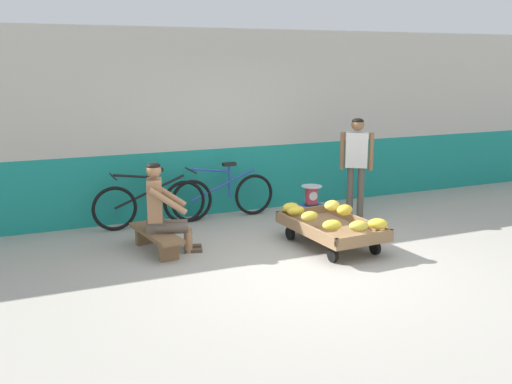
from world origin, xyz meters
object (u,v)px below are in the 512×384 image
at_px(banana_cart, 331,229).
at_px(low_bench, 156,236).
at_px(vendor_seated, 162,208).
at_px(weighing_scale, 312,195).
at_px(plastic_crate, 311,215).
at_px(bicycle_far_left, 223,196).
at_px(shopping_bag, 323,226).
at_px(bicycle_near_left, 150,203).
at_px(customer_adult, 357,157).

height_order(banana_cart, low_bench, banana_cart).
bearing_deg(vendor_seated, weighing_scale, 7.54).
relative_size(plastic_crate, bicycle_far_left, 0.22).
distance_m(weighing_scale, bicycle_far_left, 1.37).
bearing_deg(weighing_scale, shopping_bag, -98.69).
height_order(bicycle_near_left, bicycle_far_left, same).
bearing_deg(low_bench, bicycle_near_left, 79.51).
xyz_separation_m(bicycle_near_left, shopping_bag, (2.09, -1.37, -0.23)).
bearing_deg(vendor_seated, bicycle_far_left, 43.57).
bearing_deg(bicycle_near_left, bicycle_far_left, 0.81).
height_order(banana_cart, shopping_bag, banana_cart).
bearing_deg(bicycle_near_left, vendor_seated, -96.29).
bearing_deg(bicycle_near_left, plastic_crate, -22.25).
bearing_deg(vendor_seated, customer_adult, 6.82).
xyz_separation_m(vendor_seated, bicycle_near_left, (0.13, 1.19, -0.21)).
height_order(banana_cart, vendor_seated, vendor_seated).
bearing_deg(weighing_scale, banana_cart, -104.68).
bearing_deg(vendor_seated, bicycle_near_left, 83.71).
xyz_separation_m(low_bench, weighing_scale, (2.38, 0.28, 0.25)).
relative_size(weighing_scale, bicycle_far_left, 0.18).
xyz_separation_m(bicycle_far_left, shopping_bag, (0.95, -1.38, -0.23)).
relative_size(banana_cart, bicycle_near_left, 0.89).
height_order(banana_cart, plastic_crate, banana_cart).
bearing_deg(bicycle_far_left, banana_cart, -68.07).
bearing_deg(plastic_crate, low_bench, -173.26).
xyz_separation_m(plastic_crate, bicycle_far_left, (-1.03, 0.90, 0.20)).
distance_m(vendor_seated, customer_adult, 3.13).
relative_size(low_bench, shopping_bag, 4.71).
bearing_deg(weighing_scale, low_bench, -173.28).
xyz_separation_m(banana_cart, shopping_bag, (0.19, 0.52, -0.12)).
height_order(vendor_seated, bicycle_near_left, vendor_seated).
xyz_separation_m(plastic_crate, shopping_bag, (-0.07, -0.48, -0.03)).
bearing_deg(banana_cart, customer_adult, 45.29).
xyz_separation_m(customer_adult, shopping_bag, (-0.86, -0.55, -0.83)).
relative_size(bicycle_far_left, shopping_bag, 6.92).
relative_size(banana_cart, bicycle_far_left, 0.89).
relative_size(plastic_crate, customer_adult, 0.24).
distance_m(banana_cart, bicycle_far_left, 2.05).
height_order(weighing_scale, bicycle_far_left, bicycle_far_left).
bearing_deg(shopping_bag, banana_cart, -109.98).
relative_size(bicycle_near_left, shopping_bag, 6.92).
xyz_separation_m(low_bench, bicycle_near_left, (0.22, 1.17, 0.15)).
distance_m(vendor_seated, shopping_bag, 2.27).
relative_size(banana_cart, plastic_crate, 4.12).
relative_size(bicycle_near_left, bicycle_far_left, 1.00).
relative_size(bicycle_near_left, customer_adult, 1.08).
xyz_separation_m(vendor_seated, shopping_bag, (2.22, -0.18, -0.45)).
height_order(low_bench, customer_adult, customer_adult).
bearing_deg(low_bench, plastic_crate, 6.74).
bearing_deg(customer_adult, vendor_seated, -173.18).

